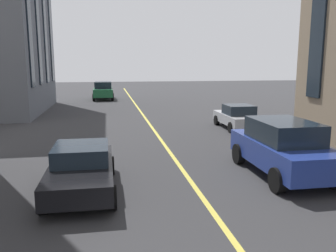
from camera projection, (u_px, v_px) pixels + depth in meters
The scene contains 5 objects.
lane_centre_line at pixel (169, 151), 15.17m from camera, with size 80.00×0.16×0.01m.
car_green_trailing at pixel (103, 90), 37.05m from camera, with size 4.70×2.14×1.88m.
car_silver_parked_a at pixel (238, 117), 20.45m from camera, with size 3.90×1.89×1.40m.
car_black_far at pixel (82, 168), 10.36m from camera, with size 4.40×1.95×1.37m.
car_blue_mid at pixel (282, 147), 11.83m from camera, with size 4.70×2.14×1.88m.
Camera 1 is at (5.49, 2.58, 3.75)m, focal length 37.49 mm.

